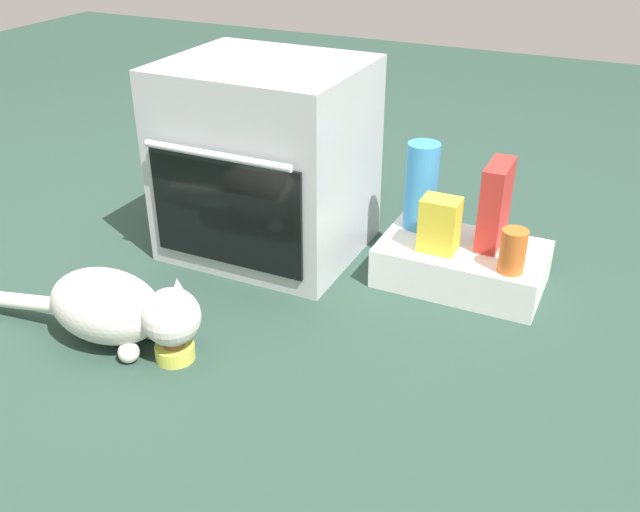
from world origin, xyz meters
TOP-DOWN VIEW (x-y plane):
  - ground at (0.00, 0.00)m, footprint 8.00×8.00m
  - oven at (-0.01, 0.47)m, footprint 0.65×0.60m
  - pantry_cabinet at (0.70, 0.52)m, footprint 0.54×0.33m
  - food_bowl at (0.08, -0.25)m, footprint 0.11×0.11m
  - cat at (-0.10, -0.26)m, footprint 0.75×0.24m
  - water_bottle at (0.52, 0.59)m, footprint 0.11×0.11m
  - cereal_box at (0.77, 0.57)m, footprint 0.07×0.18m
  - sauce_jar at (0.87, 0.41)m, footprint 0.08×0.08m
  - snack_bag at (0.63, 0.45)m, footprint 0.12×0.09m

SIDE VIEW (x-z plane):
  - ground at x=0.00m, z-range 0.00..0.00m
  - food_bowl at x=0.08m, z-range -0.01..0.06m
  - pantry_cabinet at x=0.70m, z-range 0.00..0.14m
  - cat at x=-0.10m, z-range 0.01..0.25m
  - sauce_jar at x=0.87m, z-range 0.14..0.28m
  - snack_bag at x=0.63m, z-range 0.14..0.32m
  - cereal_box at x=0.77m, z-range 0.14..0.42m
  - water_bottle at x=0.52m, z-range 0.14..0.44m
  - oven at x=-0.01m, z-range 0.00..0.67m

